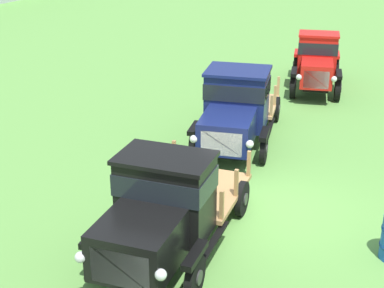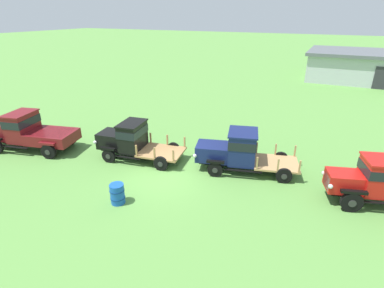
{
  "view_description": "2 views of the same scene",
  "coord_description": "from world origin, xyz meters",
  "px_view_note": "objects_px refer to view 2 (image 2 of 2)",
  "views": [
    {
      "loc": [
        -11.22,
        -4.06,
        6.53
      ],
      "look_at": [
        0.43,
        2.31,
        1.0
      ],
      "focal_mm": 55.0,
      "sensor_mm": 36.0,
      "label": 1
    },
    {
      "loc": [
        7.06,
        -11.35,
        7.68
      ],
      "look_at": [
        0.43,
        2.31,
        1.0
      ],
      "focal_mm": 28.0,
      "sensor_mm": 36.0,
      "label": 2
    }
  ],
  "objects_px": {
    "vintage_truck_midrow_center": "(237,150)",
    "vintage_truck_far_side": "(380,182)",
    "vintage_truck_foreground_near": "(28,131)",
    "vintage_truck_second_in_line": "(130,139)",
    "oil_drum_beside_row": "(117,194)"
  },
  "relations": [
    {
      "from": "vintage_truck_midrow_center",
      "to": "vintage_truck_far_side",
      "type": "relative_size",
      "value": 1.18
    },
    {
      "from": "vintage_truck_foreground_near",
      "to": "vintage_truck_second_in_line",
      "type": "height_order",
      "value": "vintage_truck_foreground_near"
    },
    {
      "from": "vintage_truck_midrow_center",
      "to": "vintage_truck_second_in_line",
      "type": "bearing_deg",
      "value": -168.54
    },
    {
      "from": "vintage_truck_foreground_near",
      "to": "vintage_truck_second_in_line",
      "type": "distance_m",
      "value": 6.53
    },
    {
      "from": "vintage_truck_far_side",
      "to": "oil_drum_beside_row",
      "type": "xyz_separation_m",
      "value": [
        -10.15,
        -4.87,
        -0.6
      ]
    },
    {
      "from": "vintage_truck_midrow_center",
      "to": "vintage_truck_far_side",
      "type": "xyz_separation_m",
      "value": [
        6.44,
        -0.32,
        -0.09
      ]
    },
    {
      "from": "vintage_truck_second_in_line",
      "to": "vintage_truck_midrow_center",
      "type": "height_order",
      "value": "vintage_truck_midrow_center"
    },
    {
      "from": "vintage_truck_foreground_near",
      "to": "vintage_truck_far_side",
      "type": "distance_m",
      "value": 18.84
    },
    {
      "from": "vintage_truck_midrow_center",
      "to": "oil_drum_beside_row",
      "type": "xyz_separation_m",
      "value": [
        -3.72,
        -5.18,
        -0.68
      ]
    },
    {
      "from": "vintage_truck_foreground_near",
      "to": "oil_drum_beside_row",
      "type": "distance_m",
      "value": 8.85
    },
    {
      "from": "vintage_truck_far_side",
      "to": "oil_drum_beside_row",
      "type": "distance_m",
      "value": 11.27
    },
    {
      "from": "vintage_truck_second_in_line",
      "to": "vintage_truck_far_side",
      "type": "distance_m",
      "value": 12.38
    },
    {
      "from": "vintage_truck_far_side",
      "to": "vintage_truck_second_in_line",
      "type": "bearing_deg",
      "value": -175.91
    },
    {
      "from": "oil_drum_beside_row",
      "to": "vintage_truck_far_side",
      "type": "bearing_deg",
      "value": 25.62
    },
    {
      "from": "vintage_truck_foreground_near",
      "to": "oil_drum_beside_row",
      "type": "height_order",
      "value": "vintage_truck_foreground_near"
    }
  ]
}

